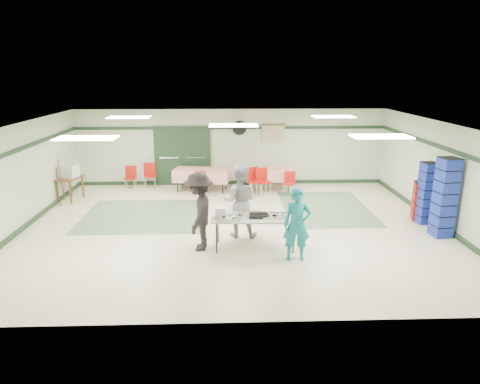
{
  "coord_description": "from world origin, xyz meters",
  "views": [
    {
      "loc": [
        -0.21,
        -10.66,
        3.98
      ],
      "look_at": [
        0.16,
        -0.3,
        1.04
      ],
      "focal_mm": 32.0,
      "sensor_mm": 36.0,
      "label": 1
    }
  ],
  "objects_px": {
    "dining_table_b": "(202,175)",
    "chair_a": "(263,179)",
    "chair_loose_b": "(131,175)",
    "volunteer_teal": "(297,225)",
    "office_printer": "(69,171)",
    "chair_d": "(200,181)",
    "crate_stack_red": "(421,201)",
    "volunteer_dark": "(199,212)",
    "broom": "(61,181)",
    "chair_c": "(289,181)",
    "printer_table": "(69,181)",
    "dining_table_a": "(266,174)",
    "volunteer_grey": "(240,201)",
    "chair_b": "(253,178)",
    "serving_table": "(255,218)",
    "crate_stack_blue_b": "(445,198)",
    "chair_loose_a": "(150,173)",
    "crate_stack_blue_a": "(426,193)"
  },
  "relations": [
    {
      "from": "dining_table_b",
      "to": "chair_a",
      "type": "xyz_separation_m",
      "value": [
        2.04,
        -0.57,
        -0.02
      ]
    },
    {
      "from": "chair_loose_b",
      "to": "volunteer_teal",
      "type": "bearing_deg",
      "value": -50.84
    },
    {
      "from": "office_printer",
      "to": "chair_a",
      "type": "bearing_deg",
      "value": 16.83
    },
    {
      "from": "chair_a",
      "to": "chair_d",
      "type": "height_order",
      "value": "chair_a"
    },
    {
      "from": "office_printer",
      "to": "crate_stack_red",
      "type": "bearing_deg",
      "value": 0.94
    },
    {
      "from": "volunteer_dark",
      "to": "broom",
      "type": "bearing_deg",
      "value": -123.61
    },
    {
      "from": "chair_c",
      "to": "volunteer_dark",
      "type": "bearing_deg",
      "value": -102.44
    },
    {
      "from": "printer_table",
      "to": "office_printer",
      "type": "distance_m",
      "value": 0.31
    },
    {
      "from": "chair_c",
      "to": "chair_a",
      "type": "bearing_deg",
      "value": -161.5
    },
    {
      "from": "dining_table_a",
      "to": "printer_table",
      "type": "distance_m",
      "value": 6.41
    },
    {
      "from": "chair_loose_b",
      "to": "crate_stack_red",
      "type": "relative_size",
      "value": 0.76
    },
    {
      "from": "office_printer",
      "to": "volunteer_grey",
      "type": "bearing_deg",
      "value": -18.31
    },
    {
      "from": "chair_b",
      "to": "chair_loose_b",
      "type": "bearing_deg",
      "value": 151.77
    },
    {
      "from": "serving_table",
      "to": "chair_loose_b",
      "type": "height_order",
      "value": "chair_loose_b"
    },
    {
      "from": "chair_c",
      "to": "volunteer_grey",
      "type": "bearing_deg",
      "value": -96.92
    },
    {
      "from": "volunteer_dark",
      "to": "office_printer",
      "type": "distance_m",
      "value": 5.96
    },
    {
      "from": "crate_stack_blue_b",
      "to": "dining_table_b",
      "type": "bearing_deg",
      "value": 144.32
    },
    {
      "from": "volunteer_grey",
      "to": "chair_a",
      "type": "xyz_separation_m",
      "value": [
        0.88,
        3.64,
        -0.35
      ]
    },
    {
      "from": "volunteer_teal",
      "to": "chair_d",
      "type": "height_order",
      "value": "volunteer_teal"
    },
    {
      "from": "volunteer_dark",
      "to": "crate_stack_blue_b",
      "type": "height_order",
      "value": "crate_stack_blue_b"
    },
    {
      "from": "chair_d",
      "to": "office_printer",
      "type": "relative_size",
      "value": 1.6
    },
    {
      "from": "chair_b",
      "to": "office_printer",
      "type": "relative_size",
      "value": 1.84
    },
    {
      "from": "dining_table_b",
      "to": "chair_loose_b",
      "type": "relative_size",
      "value": 2.42
    },
    {
      "from": "chair_loose_b",
      "to": "crate_stack_red",
      "type": "height_order",
      "value": "crate_stack_red"
    },
    {
      "from": "office_printer",
      "to": "printer_table",
      "type": "bearing_deg",
      "value": -76.46
    },
    {
      "from": "serving_table",
      "to": "chair_d",
      "type": "xyz_separation_m",
      "value": [
        -1.49,
        4.41,
        -0.23
      ]
    },
    {
      "from": "chair_c",
      "to": "crate_stack_blue_b",
      "type": "relative_size",
      "value": 0.39
    },
    {
      "from": "chair_loose_a",
      "to": "volunteer_dark",
      "type": "bearing_deg",
      "value": -79.66
    },
    {
      "from": "volunteer_dark",
      "to": "crate_stack_red",
      "type": "xyz_separation_m",
      "value": [
        5.96,
        1.79,
        -0.37
      ]
    },
    {
      "from": "crate_stack_blue_a",
      "to": "printer_table",
      "type": "height_order",
      "value": "crate_stack_blue_a"
    },
    {
      "from": "volunteer_dark",
      "to": "chair_b",
      "type": "height_order",
      "value": "volunteer_dark"
    },
    {
      "from": "chair_loose_a",
      "to": "crate_stack_blue_b",
      "type": "distance_m",
      "value": 9.41
    },
    {
      "from": "dining_table_a",
      "to": "broom",
      "type": "xyz_separation_m",
      "value": [
        -6.41,
        -1.39,
        0.17
      ]
    },
    {
      "from": "chair_b",
      "to": "crate_stack_red",
      "type": "xyz_separation_m",
      "value": [
        4.46,
        -2.66,
        -0.03
      ]
    },
    {
      "from": "dining_table_b",
      "to": "crate_stack_blue_b",
      "type": "bearing_deg",
      "value": -25.83
    },
    {
      "from": "chair_b",
      "to": "chair_d",
      "type": "bearing_deg",
      "value": 163.45
    },
    {
      "from": "chair_loose_a",
      "to": "chair_a",
      "type": "bearing_deg",
      "value": -25.31
    },
    {
      "from": "volunteer_grey",
      "to": "dining_table_b",
      "type": "bearing_deg",
      "value": -66.02
    },
    {
      "from": "serving_table",
      "to": "printer_table",
      "type": "distance_m",
      "value": 6.9
    },
    {
      "from": "dining_table_a",
      "to": "broom",
      "type": "distance_m",
      "value": 6.56
    },
    {
      "from": "chair_d",
      "to": "crate_stack_blue_a",
      "type": "xyz_separation_m",
      "value": [
        6.19,
        -2.9,
        0.35
      ]
    },
    {
      "from": "crate_stack_blue_a",
      "to": "office_printer",
      "type": "bearing_deg",
      "value": 166.1
    },
    {
      "from": "chair_a",
      "to": "chair_loose_a",
      "type": "bearing_deg",
      "value": 142.0
    },
    {
      "from": "dining_table_a",
      "to": "chair_d",
      "type": "bearing_deg",
      "value": -168.13
    },
    {
      "from": "dining_table_a",
      "to": "chair_a",
      "type": "distance_m",
      "value": 0.59
    },
    {
      "from": "dining_table_b",
      "to": "office_printer",
      "type": "distance_m",
      "value": 4.25
    },
    {
      "from": "chair_d",
      "to": "crate_stack_blue_b",
      "type": "relative_size",
      "value": 0.4
    },
    {
      "from": "volunteer_dark",
      "to": "dining_table_a",
      "type": "height_order",
      "value": "volunteer_dark"
    },
    {
      "from": "volunteer_grey",
      "to": "office_printer",
      "type": "bearing_deg",
      "value": -23.2
    },
    {
      "from": "chair_loose_a",
      "to": "broom",
      "type": "distance_m",
      "value": 3.02
    }
  ]
}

